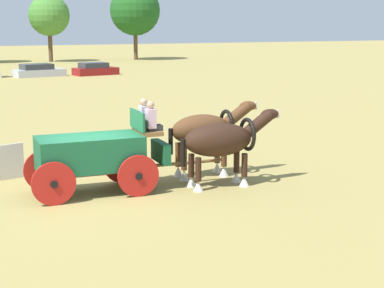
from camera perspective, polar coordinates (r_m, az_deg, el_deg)
ground_plane at (r=18.09m, az=-9.16°, el=-4.44°), size 220.00×220.00×0.00m
show_wagon at (r=17.86m, az=-8.72°, el=-0.85°), size 5.82×1.86×2.60m
draft_horse_near at (r=19.50m, az=1.21°, el=1.15°), size 2.99×0.99×2.31m
draft_horse_off at (r=18.34m, az=2.77°, el=0.27°), size 3.16×1.02×2.23m
parked_vehicle_e at (r=56.83m, az=-13.78°, el=6.46°), size 4.62×2.72×1.11m
parked_vehicle_f at (r=57.55m, az=-8.80°, el=6.70°), size 4.16×2.56×1.11m
tree_e at (r=77.05m, az=-12.86°, el=11.31°), size 4.81×4.81×7.83m
tree_f at (r=79.52m, az=-5.20°, el=12.00°), size 6.21×6.21×9.18m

